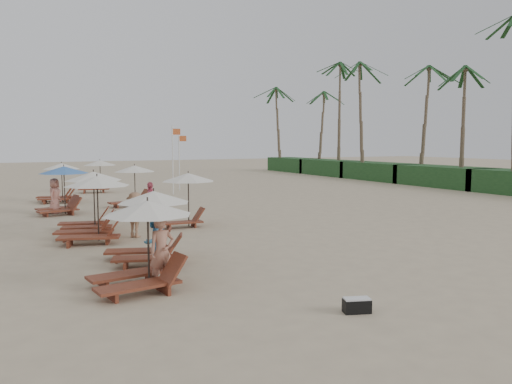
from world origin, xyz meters
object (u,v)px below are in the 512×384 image
beachgoer_near (162,252)px  beachgoer_far_b (55,196)px  flag_pole_near (173,156)px  duffel_bag (357,305)px  lounger_station_2 (90,211)px  inland_station_0 (186,191)px  lounger_station_1 (146,228)px  lounger_station_5 (57,184)px  beachgoer_far_a (150,200)px  lounger_station_3 (89,201)px  inland_station_2 (97,173)px  lounger_station_0 (138,247)px  beachgoer_mid_a (154,242)px  inland_station_1 (131,182)px  beachgoer_mid_b (135,215)px  lounger_station_4 (60,189)px

beachgoer_near → beachgoer_far_b: (-1.12, 14.76, 0.00)m
beachgoer_far_b → beachgoer_near: bearing=-145.3°
flag_pole_near → duffel_bag: bearing=-98.8°
lounger_station_2 → inland_station_0: 4.35m
lounger_station_1 → beachgoer_near: size_ratio=1.45×
flag_pole_near → beachgoer_near: bearing=-108.2°
lounger_station_5 → beachgoer_near: size_ratio=1.46×
lounger_station_5 → beachgoer_far_a: lounger_station_5 is taller
lounger_station_2 → lounger_station_3: size_ratio=1.07×
lounger_station_3 → inland_station_0: size_ratio=1.01×
lounger_station_2 → lounger_station_1: bearing=-76.2°
inland_station_2 → beachgoer_near: (-2.51, -24.47, -0.46)m
inland_station_2 → beachgoer_far_b: 10.38m
lounger_station_1 → lounger_station_5: size_ratio=0.99×
beachgoer_far_a → duffel_bag: size_ratio=2.73×
lounger_station_0 → lounger_station_1: bearing=71.6°
inland_station_2 → duffel_bag: inland_station_2 is taller
beachgoer_mid_a → flag_pole_near: size_ratio=0.36×
inland_station_1 → inland_station_2: bearing=92.6°
lounger_station_0 → beachgoer_far_a: bearing=73.7°
lounger_station_2 → beachgoer_mid_a: (0.88, -5.11, -0.28)m
lounger_station_1 → beachgoer_mid_b: lounger_station_1 is taller
lounger_station_4 → lounger_station_5: size_ratio=1.02×
beachgoer_far_b → duffel_bag: (4.19, -18.39, -0.71)m
beachgoer_far_a → lounger_station_3: bearing=-52.3°
inland_station_1 → duffel_bag: (0.16, -19.45, -1.19)m
inland_station_0 → inland_station_2: size_ratio=0.90×
lounger_station_1 → beachgoer_mid_b: bearing=81.2°
beachgoer_far_a → inland_station_2: bearing=-176.8°
lounger_station_0 → inland_station_2: size_ratio=0.91×
lounger_station_1 → duffel_bag: size_ratio=4.07×
lounger_station_4 → beachgoer_far_a: size_ratio=1.54×
lounger_station_2 → duffel_bag: lounger_station_2 is taller
duffel_bag → lounger_station_3: bearing=105.4°
lounger_station_0 → beachgoer_far_b: (-0.57, 14.71, -0.17)m
beachgoer_near → beachgoer_far_a: bearing=69.6°
lounger_station_0 → duffel_bag: size_ratio=4.10×
lounger_station_4 → beachgoer_far_a: bearing=-43.1°
beachgoer_near → duffel_bag: 4.81m
lounger_station_0 → lounger_station_3: (0.17, 8.84, 0.14)m
lounger_station_5 → beachgoer_near: 19.63m
lounger_station_2 → flag_pole_near: (7.52, 14.27, 1.43)m
lounger_station_2 → lounger_station_3: (0.28, 2.28, 0.07)m
lounger_station_1 → lounger_station_2: (-0.97, 3.96, 0.07)m
inland_station_1 → lounger_station_3: bearing=-115.3°
lounger_station_5 → beachgoer_far_a: size_ratio=1.50×
flag_pole_near → lounger_station_3: bearing=-121.1°
beachgoer_near → beachgoer_mid_a: bearing=74.8°
inland_station_1 → flag_pole_near: (3.96, 5.06, 1.19)m
lounger_station_3 → beachgoer_mid_a: bearing=-85.4°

